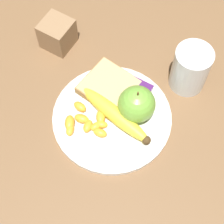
% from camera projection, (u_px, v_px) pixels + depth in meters
% --- Properties ---
extents(ground_plane, '(3.00, 3.00, 0.00)m').
position_uv_depth(ground_plane, '(112.00, 119.00, 0.78)').
color(ground_plane, brown).
extents(plate, '(0.25, 0.25, 0.01)m').
position_uv_depth(plate, '(112.00, 117.00, 0.78)').
color(plate, silver).
rests_on(plate, ground_plane).
extents(juice_glass, '(0.08, 0.08, 0.10)m').
position_uv_depth(juice_glass, '(190.00, 70.00, 0.78)').
color(juice_glass, silver).
rests_on(juice_glass, ground_plane).
extents(apple, '(0.08, 0.08, 0.09)m').
position_uv_depth(apple, '(137.00, 104.00, 0.74)').
color(apple, '#72B23D').
rests_on(apple, plate).
extents(banana, '(0.18, 0.07, 0.03)m').
position_uv_depth(banana, '(115.00, 115.00, 0.76)').
color(banana, yellow).
rests_on(banana, plate).
extents(bread_slice, '(0.12, 0.11, 0.02)m').
position_uv_depth(bread_slice, '(109.00, 87.00, 0.79)').
color(bread_slice, olive).
rests_on(bread_slice, plate).
extents(fork, '(0.10, 0.18, 0.00)m').
position_uv_depth(fork, '(114.00, 117.00, 0.77)').
color(fork, silver).
rests_on(fork, plate).
extents(jam_packet, '(0.05, 0.04, 0.02)m').
position_uv_depth(jam_packet, '(139.00, 90.00, 0.79)').
color(jam_packet, white).
rests_on(jam_packet, plate).
extents(orange_segment_0, '(0.03, 0.04, 0.02)m').
position_uv_depth(orange_segment_0, '(70.00, 123.00, 0.76)').
color(orange_segment_0, '#F9A32D').
rests_on(orange_segment_0, plate).
extents(orange_segment_1, '(0.02, 0.03, 0.02)m').
position_uv_depth(orange_segment_1, '(88.00, 126.00, 0.75)').
color(orange_segment_1, '#F9A32D').
rests_on(orange_segment_1, plate).
extents(orange_segment_2, '(0.03, 0.02, 0.01)m').
position_uv_depth(orange_segment_2, '(101.00, 125.00, 0.76)').
color(orange_segment_2, '#F9A32D').
rests_on(orange_segment_2, plate).
extents(orange_segment_3, '(0.03, 0.02, 0.02)m').
position_uv_depth(orange_segment_3, '(100.00, 132.00, 0.75)').
color(orange_segment_3, '#F9A32D').
rests_on(orange_segment_3, plate).
extents(orange_segment_4, '(0.03, 0.03, 0.01)m').
position_uv_depth(orange_segment_4, '(70.00, 130.00, 0.75)').
color(orange_segment_4, '#F9A32D').
rests_on(orange_segment_4, plate).
extents(orange_segment_5, '(0.03, 0.02, 0.02)m').
position_uv_depth(orange_segment_5, '(80.00, 107.00, 0.77)').
color(orange_segment_5, '#F9A32D').
rests_on(orange_segment_5, plate).
extents(orange_segment_6, '(0.03, 0.02, 0.02)m').
position_uv_depth(orange_segment_6, '(82.00, 119.00, 0.76)').
color(orange_segment_6, '#F9A32D').
rests_on(orange_segment_6, plate).
extents(orange_segment_7, '(0.02, 0.03, 0.01)m').
position_uv_depth(orange_segment_7, '(96.00, 126.00, 0.75)').
color(orange_segment_7, '#F9A32D').
rests_on(orange_segment_7, plate).
extents(orange_segment_8, '(0.03, 0.04, 0.02)m').
position_uv_depth(orange_segment_8, '(101.00, 117.00, 0.76)').
color(orange_segment_8, '#F9A32D').
rests_on(orange_segment_8, plate).
extents(condiment_caddy, '(0.07, 0.07, 0.07)m').
position_uv_depth(condiment_caddy, '(57.00, 34.00, 0.84)').
color(condiment_caddy, '#93704C').
rests_on(condiment_caddy, ground_plane).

